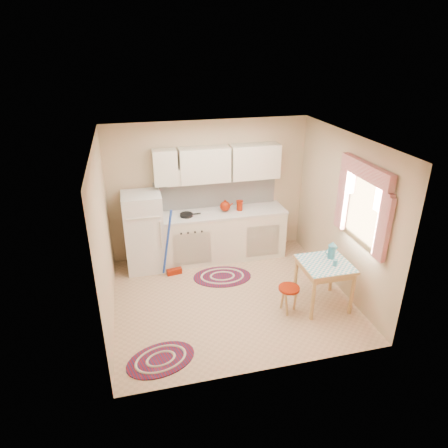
{
  "coord_description": "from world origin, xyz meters",
  "views": [
    {
      "loc": [
        -1.37,
        -5.1,
        3.69
      ],
      "look_at": [
        -0.05,
        0.25,
        1.17
      ],
      "focal_mm": 32.0,
      "sensor_mm": 36.0,
      "label": 1
    }
  ],
  "objects_px": {
    "table": "(323,284)",
    "stool": "(288,299)",
    "fridge": "(144,232)",
    "base_cabinets": "(223,236)"
  },
  "relations": [
    {
      "from": "fridge",
      "to": "stool",
      "type": "xyz_separation_m",
      "value": [
        1.96,
        -1.8,
        -0.49
      ]
    },
    {
      "from": "base_cabinets",
      "to": "table",
      "type": "distance_m",
      "value": 2.13
    },
    {
      "from": "fridge",
      "to": "table",
      "type": "xyz_separation_m",
      "value": [
        2.53,
        -1.76,
        -0.34
      ]
    },
    {
      "from": "fridge",
      "to": "base_cabinets",
      "type": "height_order",
      "value": "fridge"
    },
    {
      "from": "table",
      "to": "stool",
      "type": "bearing_deg",
      "value": -175.33
    },
    {
      "from": "table",
      "to": "stool",
      "type": "relative_size",
      "value": 1.71
    },
    {
      "from": "base_cabinets",
      "to": "table",
      "type": "relative_size",
      "value": 3.12
    },
    {
      "from": "table",
      "to": "stool",
      "type": "xyz_separation_m",
      "value": [
        -0.57,
        -0.05,
        -0.15
      ]
    },
    {
      "from": "base_cabinets",
      "to": "table",
      "type": "xyz_separation_m",
      "value": [
        1.12,
        -1.81,
        -0.08
      ]
    },
    {
      "from": "stool",
      "to": "table",
      "type": "bearing_deg",
      "value": 4.67
    }
  ]
}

